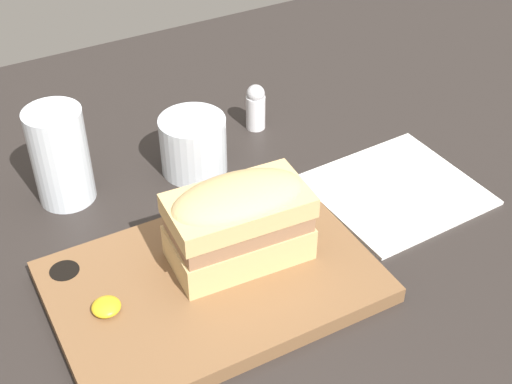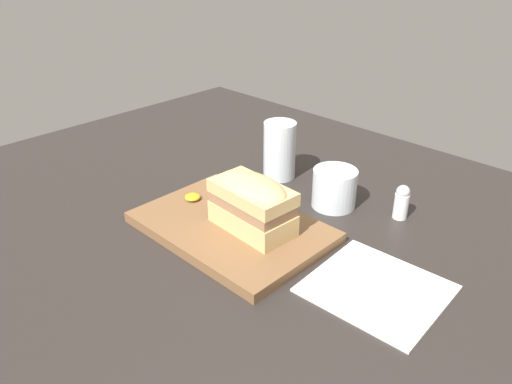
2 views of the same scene
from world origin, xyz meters
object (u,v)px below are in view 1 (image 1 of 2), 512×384
(sandwich, at_px, (239,219))
(wine_glass, at_px, (194,148))
(serving_board, at_px, (212,282))
(water_glass, at_px, (61,162))
(salt_shaker, at_px, (256,106))
(napkin, at_px, (396,190))

(sandwich, bearing_deg, wine_glass, 79.95)
(serving_board, distance_m, sandwich, 0.07)
(water_glass, xyz_separation_m, salt_shaker, (0.27, 0.03, -0.02))
(sandwich, relative_size, napkin, 0.76)
(wine_glass, bearing_deg, salt_shaker, 22.71)
(water_glass, xyz_separation_m, wine_glass, (0.16, -0.02, -0.02))
(serving_board, bearing_deg, wine_glass, 70.16)
(serving_board, distance_m, napkin, 0.27)
(napkin, bearing_deg, wine_glass, 140.84)
(sandwich, relative_size, salt_shaker, 2.25)
(serving_board, height_order, sandwich, sandwich)
(serving_board, relative_size, wine_glass, 3.92)
(serving_board, bearing_deg, sandwich, 18.05)
(water_glass, distance_m, wine_glass, 0.16)
(sandwich, bearing_deg, salt_shaker, 57.83)
(salt_shaker, bearing_deg, sandwich, -122.17)
(sandwich, xyz_separation_m, salt_shaker, (0.15, 0.23, -0.04))
(sandwich, distance_m, napkin, 0.24)
(sandwich, distance_m, salt_shaker, 0.28)
(serving_board, relative_size, napkin, 1.68)
(serving_board, xyz_separation_m, salt_shaker, (0.19, 0.25, 0.02))
(wine_glass, height_order, salt_shaker, wine_glass)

